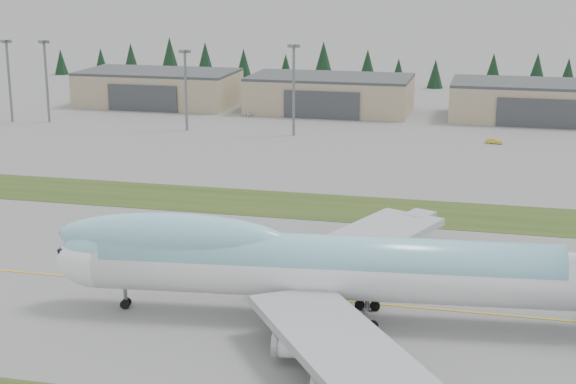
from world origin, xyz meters
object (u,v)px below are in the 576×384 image
(hangar_left, at_px, (159,88))
(service_vehicle_b, at_px, (494,144))
(hangar_right, at_px, (537,101))
(hangar_center, at_px, (330,94))
(boeing_747_freighter, at_px, (330,266))
(service_vehicle_a, at_px, (248,116))

(hangar_left, distance_m, service_vehicle_b, 110.67)
(hangar_right, bearing_deg, service_vehicle_b, -106.39)
(hangar_center, bearing_deg, service_vehicle_b, -37.60)
(hangar_left, bearing_deg, hangar_center, 0.00)
(hangar_right, relative_size, service_vehicle_b, 11.69)
(boeing_747_freighter, height_order, service_vehicle_a, boeing_747_freighter)
(hangar_center, height_order, hangar_right, same)
(service_vehicle_b, bearing_deg, hangar_right, -5.79)
(hangar_right, bearing_deg, hangar_left, 180.00)
(hangar_center, bearing_deg, boeing_747_freighter, -79.10)
(service_vehicle_a, bearing_deg, boeing_747_freighter, -97.13)
(boeing_747_freighter, relative_size, service_vehicle_a, 25.57)
(hangar_center, relative_size, hangar_right, 1.00)
(boeing_747_freighter, height_order, hangar_center, boeing_747_freighter)
(hangar_center, distance_m, service_vehicle_b, 61.98)
(service_vehicle_a, bearing_deg, service_vehicle_b, -46.02)
(hangar_left, relative_size, service_vehicle_a, 14.94)
(boeing_747_freighter, distance_m, service_vehicle_a, 151.96)
(service_vehicle_b, bearing_deg, boeing_747_freighter, -178.44)
(boeing_747_freighter, xyz_separation_m, service_vehicle_b, (18.85, 118.42, -7.12))
(hangar_right, distance_m, service_vehicle_b, 39.64)
(boeing_747_freighter, height_order, hangar_left, boeing_747_freighter)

